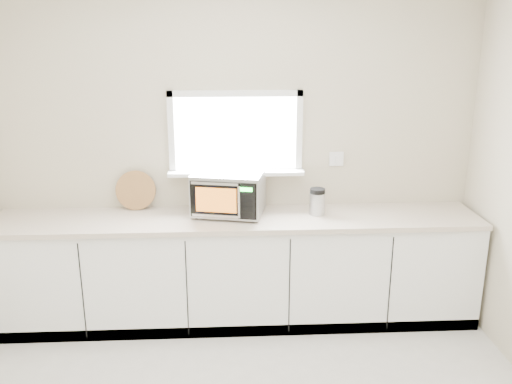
{
  "coord_description": "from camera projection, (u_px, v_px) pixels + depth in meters",
  "views": [
    {
      "loc": [
        -0.07,
        -2.43,
        2.35
      ],
      "look_at": [
        0.15,
        1.55,
        1.17
      ],
      "focal_mm": 38.0,
      "sensor_mm": 36.0,
      "label": 1
    }
  ],
  "objects": [
    {
      "name": "back_wall",
      "position": [
        236.0,
        155.0,
        4.52
      ],
      "size": [
        4.0,
        0.17,
        2.7
      ],
      "color": "beige",
      "rests_on": "ground"
    },
    {
      "name": "cabinets",
      "position": [
        238.0,
        271.0,
        4.5
      ],
      "size": [
        3.92,
        0.6,
        0.88
      ],
      "primitive_type": "cube",
      "color": "white",
      "rests_on": "ground"
    },
    {
      "name": "countertop",
      "position": [
        237.0,
        219.0,
        4.36
      ],
      "size": [
        3.92,
        0.64,
        0.04
      ],
      "primitive_type": "cube",
      "color": "beige",
      "rests_on": "cabinets"
    },
    {
      "name": "microwave",
      "position": [
        229.0,
        192.0,
        4.38
      ],
      "size": [
        0.63,
        0.54,
        0.35
      ],
      "rotation": [
        0.0,
        0.0,
        -0.22
      ],
      "color": "black",
      "rests_on": "countertop"
    },
    {
      "name": "knife_block",
      "position": [
        216.0,
        199.0,
        4.42
      ],
      "size": [
        0.15,
        0.22,
        0.29
      ],
      "rotation": [
        0.0,
        0.0,
        0.29
      ],
      "color": "#402C16",
      "rests_on": "countertop"
    },
    {
      "name": "cutting_board",
      "position": [
        136.0,
        190.0,
        4.51
      ],
      "size": [
        0.33,
        0.08,
        0.33
      ],
      "primitive_type": "cylinder",
      "rotation": [
        1.4,
        0.0,
        0.0
      ],
      "color": "#9F6C3D",
      "rests_on": "countertop"
    },
    {
      "name": "coffee_grinder",
      "position": [
        317.0,
        201.0,
        4.4
      ],
      "size": [
        0.14,
        0.14,
        0.22
      ],
      "rotation": [
        0.0,
        0.0,
        -0.14
      ],
      "color": "#B4B6BB",
      "rests_on": "countertop"
    }
  ]
}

